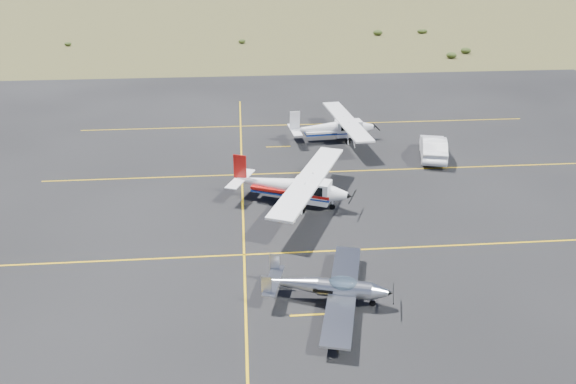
# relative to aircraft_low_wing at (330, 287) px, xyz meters

# --- Properties ---
(ground) EXTENTS (1600.00, 1600.00, 0.00)m
(ground) POSITION_rel_aircraft_low_wing_xyz_m (2.03, 2.58, -0.84)
(ground) COLOR #383D1C
(ground) RESTS_ON ground
(apron) EXTENTS (72.00, 72.00, 0.02)m
(apron) POSITION_rel_aircraft_low_wing_xyz_m (2.03, 9.58, -0.84)
(apron) COLOR black
(apron) RESTS_ON ground
(aircraft_low_wing) EXTENTS (5.90, 8.06, 1.75)m
(aircraft_low_wing) POSITION_rel_aircraft_low_wing_xyz_m (0.00, 0.00, 0.00)
(aircraft_low_wing) COLOR silver
(aircraft_low_wing) RESTS_ON apron
(aircraft_cessna) EXTENTS (8.30, 11.10, 2.90)m
(aircraft_cessna) POSITION_rel_aircraft_low_wing_xyz_m (-0.83, 10.62, 0.45)
(aircraft_cessna) COLOR white
(aircraft_cessna) RESTS_ON apron
(aircraft_plain) EXTENTS (6.44, 10.70, 2.70)m
(aircraft_plain) POSITION_rel_aircraft_low_wing_xyz_m (3.71, 22.12, 0.36)
(aircraft_plain) COLOR white
(aircraft_plain) RESTS_ON apron
(sedan) EXTENTS (3.04, 5.46, 1.70)m
(sedan) POSITION_rel_aircraft_low_wing_xyz_m (10.72, 17.68, 0.02)
(sedan) COLOR white
(sedan) RESTS_ON apron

